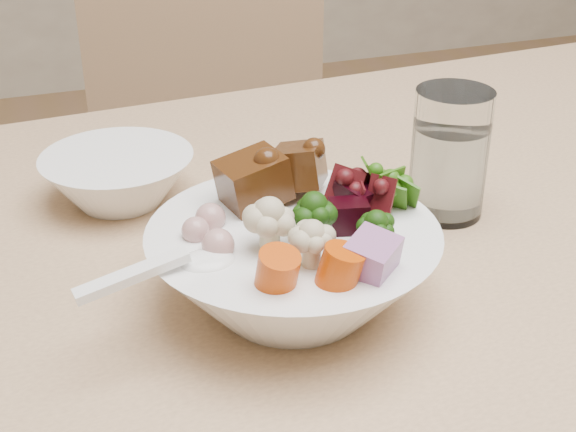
{
  "coord_description": "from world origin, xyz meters",
  "views": [
    {
      "loc": [
        -0.55,
        -0.37,
        1.14
      ],
      "look_at": [
        -0.38,
        0.12,
        0.86
      ],
      "focal_mm": 50.0,
      "sensor_mm": 36.0,
      "label": 1
    }
  ],
  "objects_px": {
    "dining_table": "(536,320)",
    "water_glass": "(449,159)",
    "side_bowl": "(119,179)",
    "chair_far": "(216,223)",
    "food_bowl": "(295,261)"
  },
  "relations": [
    {
      "from": "dining_table",
      "to": "water_glass",
      "type": "distance_m",
      "value": 0.17
    },
    {
      "from": "side_bowl",
      "to": "chair_far",
      "type": "bearing_deg",
      "value": 66.4
    },
    {
      "from": "chair_far",
      "to": "side_bowl",
      "type": "bearing_deg",
      "value": -102.45
    },
    {
      "from": "food_bowl",
      "to": "chair_far",
      "type": "bearing_deg",
      "value": 80.94
    },
    {
      "from": "chair_far",
      "to": "food_bowl",
      "type": "height_order",
      "value": "food_bowl"
    },
    {
      "from": "dining_table",
      "to": "water_glass",
      "type": "bearing_deg",
      "value": 120.81
    },
    {
      "from": "chair_far",
      "to": "side_bowl",
      "type": "distance_m",
      "value": 0.62
    },
    {
      "from": "chair_far",
      "to": "food_bowl",
      "type": "xyz_separation_m",
      "value": [
        -0.11,
        -0.69,
        0.35
      ]
    },
    {
      "from": "dining_table",
      "to": "side_bowl",
      "type": "height_order",
      "value": "side_bowl"
    },
    {
      "from": "dining_table",
      "to": "side_bowl",
      "type": "xyz_separation_m",
      "value": [
        -0.34,
        0.21,
        0.1
      ]
    },
    {
      "from": "chair_far",
      "to": "side_bowl",
      "type": "xyz_separation_m",
      "value": [
        -0.21,
        -0.48,
        0.33
      ]
    },
    {
      "from": "food_bowl",
      "to": "water_glass",
      "type": "distance_m",
      "value": 0.2
    },
    {
      "from": "dining_table",
      "to": "food_bowl",
      "type": "height_order",
      "value": "food_bowl"
    },
    {
      "from": "dining_table",
      "to": "side_bowl",
      "type": "bearing_deg",
      "value": 144.66
    },
    {
      "from": "water_glass",
      "to": "dining_table",
      "type": "bearing_deg",
      "value": -55.27
    }
  ]
}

